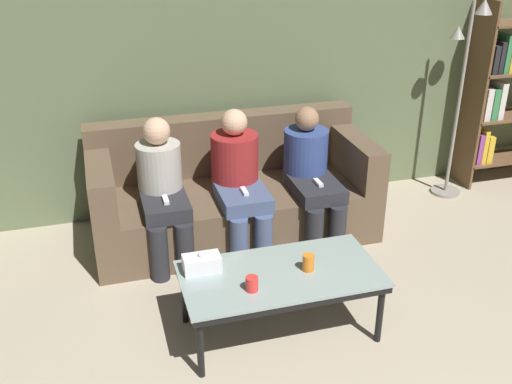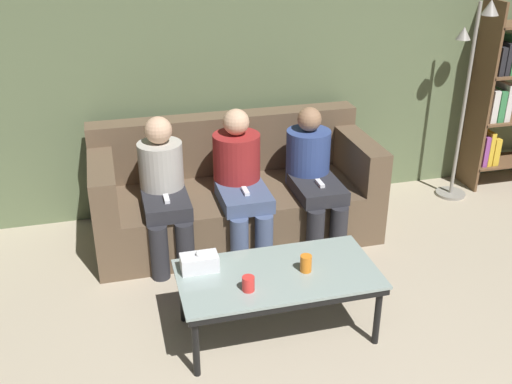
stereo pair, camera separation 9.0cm
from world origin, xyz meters
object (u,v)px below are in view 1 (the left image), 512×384
at_px(cup_near_left, 308,263).
at_px(tissue_box, 202,263).
at_px(coffee_table, 280,278).
at_px(seated_person_mid_right, 311,172).
at_px(bookshelf, 505,94).
at_px(standing_lamp, 463,80).
at_px(seated_person_left_end, 162,188).
at_px(cup_near_right, 252,284).
at_px(seated_person_mid_left, 239,177).
at_px(couch, 232,194).

distance_m(cup_near_left, tissue_box, 0.62).
height_order(coffee_table, seated_person_mid_right, seated_person_mid_right).
relative_size(bookshelf, standing_lamp, 0.98).
xyz_separation_m(tissue_box, standing_lamp, (2.51, 1.30, 0.56)).
height_order(tissue_box, seated_person_left_end, seated_person_left_end).
height_order(cup_near_left, standing_lamp, standing_lamp).
height_order(cup_near_right, seated_person_mid_left, seated_person_mid_left).
distance_m(coffee_table, tissue_box, 0.47).
relative_size(cup_near_left, tissue_box, 0.47).
relative_size(bookshelf, seated_person_mid_right, 1.64).
distance_m(tissue_box, seated_person_left_end, 0.94).
bearing_deg(cup_near_right, cup_near_left, 15.56).
bearing_deg(bookshelf, cup_near_left, -146.85).
relative_size(cup_near_right, seated_person_mid_right, 0.08).
bearing_deg(seated_person_mid_left, standing_lamp, 10.11).
xyz_separation_m(tissue_box, seated_person_left_end, (-0.09, 0.93, 0.08)).
bearing_deg(cup_near_right, couch, 80.51).
xyz_separation_m(seated_person_left_end, seated_person_mid_right, (1.12, -0.01, -0.01)).
height_order(cup_near_left, cup_near_right, cup_near_left).
xyz_separation_m(cup_near_right, seated_person_mid_left, (0.24, 1.21, 0.09)).
bearing_deg(bookshelf, cup_near_right, -148.88).
bearing_deg(tissue_box, bookshelf, 25.19).
height_order(bookshelf, seated_person_mid_right, bookshelf).
xyz_separation_m(cup_near_left, seated_person_mid_left, (-0.13, 1.10, 0.09)).
relative_size(cup_near_right, seated_person_mid_left, 0.08).
bearing_deg(seated_person_left_end, tissue_box, -84.28).
xyz_separation_m(coffee_table, seated_person_mid_right, (0.59, 1.07, 0.16)).
height_order(seated_person_left_end, seated_person_mid_left, seated_person_mid_left).
xyz_separation_m(couch, bookshelf, (2.60, 0.29, 0.51)).
bearing_deg(bookshelf, standing_lamp, -165.60).
bearing_deg(bookshelf, coffee_table, -148.86).
distance_m(cup_near_right, seated_person_mid_left, 1.23).
height_order(tissue_box, seated_person_mid_right, seated_person_mid_right).
height_order(cup_near_left, seated_person_left_end, seated_person_left_end).
bearing_deg(coffee_table, cup_near_left, -7.51).
xyz_separation_m(cup_near_right, tissue_box, (-0.23, 0.27, 0.01)).
relative_size(coffee_table, cup_near_right, 13.63).
distance_m(seated_person_mid_left, seated_person_mid_right, 0.56).
relative_size(seated_person_left_end, seated_person_mid_right, 1.02).
bearing_deg(bookshelf, seated_person_left_end, -170.86).
relative_size(couch, standing_lamp, 1.26).
bearing_deg(seated_person_mid_right, tissue_box, -138.11).
bearing_deg(seated_person_left_end, seated_person_mid_left, 0.14).
bearing_deg(couch, cup_near_left, -84.20).
distance_m(cup_near_left, seated_person_left_end, 1.30).
xyz_separation_m(cup_near_left, standing_lamp, (1.91, 1.47, 0.56)).
distance_m(bookshelf, seated_person_mid_left, 2.66).
bearing_deg(seated_person_mid_left, coffee_table, -91.54).
bearing_deg(seated_person_left_end, couch, 21.72).
bearing_deg(bookshelf, couch, -173.74).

